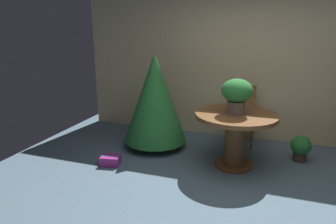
{
  "coord_description": "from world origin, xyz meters",
  "views": [
    {
      "loc": [
        0.29,
        -2.99,
        1.86
      ],
      "look_at": [
        -0.9,
        0.48,
        0.83
      ],
      "focal_mm": 31.78,
      "sensor_mm": 36.0,
      "label": 1
    }
  ],
  "objects_px": {
    "holiday_tree": "(155,98)",
    "gift_box_purple": "(111,160)",
    "wooden_chair_far": "(242,111)",
    "round_dining_table": "(235,129)",
    "potted_plant": "(301,147)",
    "flower_vase": "(237,93)"
  },
  "relations": [
    {
      "from": "holiday_tree",
      "to": "gift_box_purple",
      "type": "height_order",
      "value": "holiday_tree"
    },
    {
      "from": "wooden_chair_far",
      "to": "holiday_tree",
      "type": "bearing_deg",
      "value": -154.37
    },
    {
      "from": "holiday_tree",
      "to": "gift_box_purple",
      "type": "distance_m",
      "value": 1.18
    },
    {
      "from": "holiday_tree",
      "to": "round_dining_table",
      "type": "bearing_deg",
      "value": -13.55
    },
    {
      "from": "potted_plant",
      "to": "holiday_tree",
      "type": "bearing_deg",
      "value": -175.56
    },
    {
      "from": "flower_vase",
      "to": "gift_box_purple",
      "type": "bearing_deg",
      "value": -162.28
    },
    {
      "from": "wooden_chair_far",
      "to": "potted_plant",
      "type": "relative_size",
      "value": 2.55
    },
    {
      "from": "wooden_chair_far",
      "to": "potted_plant",
      "type": "xyz_separation_m",
      "value": [
        0.89,
        -0.45,
        -0.34
      ]
    },
    {
      "from": "wooden_chair_far",
      "to": "holiday_tree",
      "type": "relative_size",
      "value": 0.64
    },
    {
      "from": "wooden_chair_far",
      "to": "holiday_tree",
      "type": "height_order",
      "value": "holiday_tree"
    },
    {
      "from": "flower_vase",
      "to": "wooden_chair_far",
      "type": "xyz_separation_m",
      "value": [
        0.01,
        0.93,
        -0.49
      ]
    },
    {
      "from": "holiday_tree",
      "to": "gift_box_purple",
      "type": "xyz_separation_m",
      "value": [
        -0.36,
        -0.84,
        -0.75
      ]
    },
    {
      "from": "holiday_tree",
      "to": "potted_plant",
      "type": "bearing_deg",
      "value": 4.44
    },
    {
      "from": "gift_box_purple",
      "to": "potted_plant",
      "type": "bearing_deg",
      "value": 21.6
    },
    {
      "from": "wooden_chair_far",
      "to": "potted_plant",
      "type": "bearing_deg",
      "value": -26.72
    },
    {
      "from": "gift_box_purple",
      "to": "potted_plant",
      "type": "height_order",
      "value": "potted_plant"
    },
    {
      "from": "round_dining_table",
      "to": "wooden_chair_far",
      "type": "distance_m",
      "value": 0.93
    },
    {
      "from": "holiday_tree",
      "to": "potted_plant",
      "type": "height_order",
      "value": "holiday_tree"
    },
    {
      "from": "round_dining_table",
      "to": "flower_vase",
      "type": "height_order",
      "value": "flower_vase"
    },
    {
      "from": "gift_box_purple",
      "to": "round_dining_table",
      "type": "bearing_deg",
      "value": 17.7
    },
    {
      "from": "flower_vase",
      "to": "potted_plant",
      "type": "relative_size",
      "value": 1.24
    },
    {
      "from": "round_dining_table",
      "to": "gift_box_purple",
      "type": "relative_size",
      "value": 3.74
    }
  ]
}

